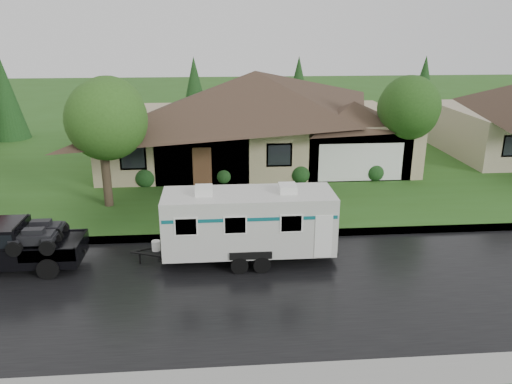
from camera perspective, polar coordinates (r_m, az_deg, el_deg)
The scene contains 10 objects.
ground at distance 18.76m, azimuth -2.81°, elevation -7.99°, with size 140.00×140.00×0.00m, color #2B561A.
road at distance 17.00m, azimuth -2.57°, elevation -10.98°, with size 140.00×8.00×0.01m, color black.
curb at distance 20.77m, azimuth -3.03°, elevation -5.03°, with size 140.00×0.50×0.15m, color gray.
lawn at distance 32.85m, azimuth -3.72°, elevation 3.88°, with size 140.00×26.00×0.15m, color #2B561A.
house_main at distance 31.11m, azimuth 0.47°, elevation 9.71°, with size 19.44×10.80×6.90m.
tree_left_green at distance 23.92m, azimuth -17.34°, elevation 8.19°, with size 3.72×3.72×6.15m.
tree_right_green at distance 28.59m, azimuth 17.17°, elevation 9.04°, with size 3.40×3.40×5.63m.
shrub_row at distance 27.31m, azimuth 0.69°, elevation 2.12°, with size 13.60×1.00×1.00m.
pickup_truck at distance 20.01m, azimuth -26.98°, elevation -5.39°, with size 5.30×2.02×1.77m.
travel_trailer at distance 18.27m, azimuth -0.85°, elevation -3.37°, with size 6.54×2.30×2.93m.
Camera 1 is at (-0.45, -16.78, 8.38)m, focal length 35.00 mm.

